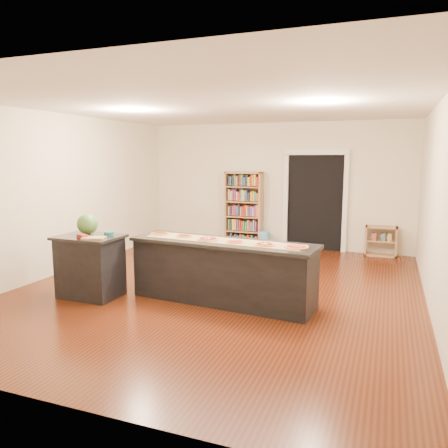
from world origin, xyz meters
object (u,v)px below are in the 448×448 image
at_px(low_shelf, 381,241).
at_px(watermelon, 87,224).
at_px(bookshelf, 244,209).
at_px(kitchen_island, 222,271).
at_px(side_counter, 90,266).
at_px(waste_bin, 264,240).

distance_m(low_shelf, watermelon, 5.91).
bearing_deg(watermelon, low_shelf, 46.31).
bearing_deg(bookshelf, kitchen_island, -76.08).
height_order(kitchen_island, side_counter, side_counter).
bearing_deg(watermelon, side_counter, -46.67).
bearing_deg(watermelon, kitchen_island, 10.20).
height_order(kitchen_island, bookshelf, bookshelf).
height_order(side_counter, low_shelf, side_counter).
bearing_deg(waste_bin, side_counter, -109.03).
relative_size(side_counter, low_shelf, 1.46).
bearing_deg(side_counter, low_shelf, 48.44).
bearing_deg(low_shelf, side_counter, -132.37).
distance_m(bookshelf, waste_bin, 0.84).
height_order(low_shelf, watermelon, watermelon).
bearing_deg(side_counter, kitchen_island, 14.32).
relative_size(bookshelf, low_shelf, 2.72).
xyz_separation_m(kitchen_island, bookshelf, (-0.96, 3.86, 0.41)).
xyz_separation_m(waste_bin, watermelon, (-1.56, -4.16, 0.88)).
xyz_separation_m(kitchen_island, waste_bin, (-0.44, 3.79, -0.26)).
relative_size(side_counter, watermelon, 3.01).
bearing_deg(kitchen_island, bookshelf, 109.14).
height_order(bookshelf, waste_bin, bookshelf).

